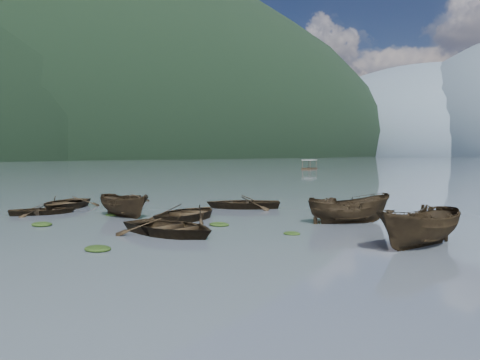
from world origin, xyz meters
The scene contains 21 objects.
ground_plane centered at (0.00, 0.00, 0.00)m, with size 2400.00×2400.00×0.00m, color #4A535D.
left_ridge_far centered at (-480.00, 250.00, 0.00)m, with size 560.00×1400.00×380.00m, color black.
haze_mtn_a centered at (-260.00, 900.00, 0.00)m, with size 520.00×520.00×280.00m, color #475666.
rowboat_0 centered at (-9.92, 5.11, 0.00)m, with size 3.64×5.10×1.06m, color black.
rowboat_1 centered at (-8.19, 2.63, 0.00)m, with size 2.78×3.89×0.81m, color black.
rowboat_2 centered at (-3.16, 5.01, 0.00)m, with size 1.60×4.25×1.64m, color black.
rowboat_3 centered at (0.51, 6.78, 0.00)m, with size 3.62×5.08×1.05m, color black.
rowboat_4 centered at (3.54, 2.52, 0.00)m, with size 3.66×5.12×1.06m, color black.
rowboat_5 centered at (13.49, 6.83, 0.00)m, with size 1.83×4.87×1.88m, color black.
rowboat_6 centered at (-9.70, 9.86, 0.00)m, with size 3.29×4.61×0.96m, color black.
rowboat_7 centered at (-0.58, 13.02, 0.00)m, with size 3.61×5.06×1.05m, color black.
rowboat_8 centered at (8.33, 11.09, 0.00)m, with size 1.75×4.66×1.80m, color black.
weed_clump_0 centered at (-3.65, 0.15, 0.00)m, with size 1.19×0.97×0.26m, color black.
weed_clump_1 centered at (-4.26, 4.90, 0.00)m, with size 0.86×0.69×0.19m, color black.
weed_clump_2 centered at (3.99, -1.65, 0.00)m, with size 1.16×0.92×0.25m, color black.
weed_clump_3 centered at (7.84, 6.18, 0.00)m, with size 0.84×0.71×0.19m, color black.
weed_clump_4 centered at (3.47, 6.01, 0.00)m, with size 1.14×0.90×0.23m, color black.
weed_clump_5 centered at (-10.13, 9.80, 0.00)m, with size 1.16×0.94×0.25m, color black.
weed_clump_6 centered at (-0.28, 5.57, 0.00)m, with size 0.92×0.76×0.19m, color black.
weed_clump_7 centered at (8.06, 13.16, 0.00)m, with size 1.06×0.85×0.23m, color black.
pontoon_left centered at (-39.41, 87.51, 0.00)m, with size 2.40×5.77×2.21m, color black, non-canonical shape.
Camera 1 is at (19.55, -12.05, 3.72)m, focal length 35.00 mm.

